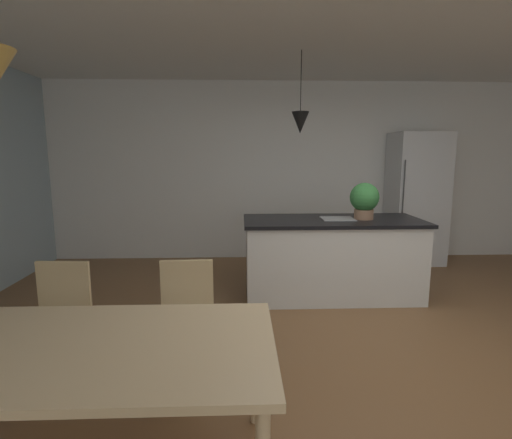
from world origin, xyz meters
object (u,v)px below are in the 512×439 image
kitchen_island (331,257)px  refrigerator (416,199)px  chair_far_left (57,321)px  potted_plant_on_island (364,199)px  chair_far_right (186,319)px  dining_table (66,357)px

kitchen_island → refrigerator: (1.58, 1.41, 0.50)m
chair_far_left → potted_plant_on_island: 3.23m
chair_far_left → kitchen_island: (2.32, 1.69, -0.01)m
chair_far_right → chair_far_left: bearing=-180.0°
dining_table → chair_far_left: 0.99m
chair_far_left → refrigerator: refrigerator is taller
chair_far_right → potted_plant_on_island: bearing=43.6°
chair_far_right → kitchen_island: 2.21m
dining_table → kitchen_island: size_ratio=1.00×
chair_far_left → refrigerator: 5.01m
dining_table → chair_far_left: bearing=117.5°
chair_far_left → kitchen_island: kitchen_island is taller
chair_far_right → kitchen_island: kitchen_island is taller
chair_far_left → chair_far_right: size_ratio=1.00×
chair_far_right → potted_plant_on_island: (1.77, 1.69, 0.65)m
chair_far_left → potted_plant_on_island: potted_plant_on_island is taller
dining_table → potted_plant_on_island: 3.41m
dining_table → refrigerator: (3.45, 3.96, 0.29)m
chair_far_right → refrigerator: (3.00, 3.10, 0.49)m
dining_table → kitchen_island: kitchen_island is taller
kitchen_island → chair_far_left: bearing=-143.9°
dining_table → chair_far_left: size_ratio=2.30×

